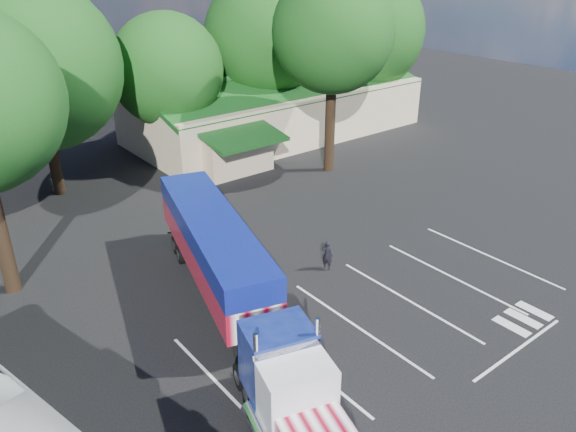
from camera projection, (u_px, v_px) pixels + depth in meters
ground at (272, 269)px, 27.76m from camera, size 120.00×120.00×0.00m
event_hall at (275, 108)px, 47.10m from camera, size 24.20×14.12×5.55m
tree_row_c at (36, 67)px, 32.94m from camera, size 10.00×10.00×13.05m
tree_row_d at (167, 70)px, 39.53m from camera, size 8.00×8.00×10.60m
tree_row_e at (265, 36)px, 44.28m from camera, size 9.60×9.60×12.90m
tree_row_f at (365, 31)px, 49.17m from camera, size 10.40×10.40×13.00m
tree_near_right at (333, 32)px, 36.13m from camera, size 8.00×8.00×13.50m
semi_truck at (230, 275)px, 23.13m from camera, size 7.28×18.39×3.87m
woman at (327, 255)px, 27.48m from camera, size 0.52×0.65×1.54m
bicycle at (216, 201)px, 34.25m from camera, size 0.87×1.59×0.79m
silver_sedan at (287, 141)px, 44.09m from camera, size 4.13×1.50×1.35m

